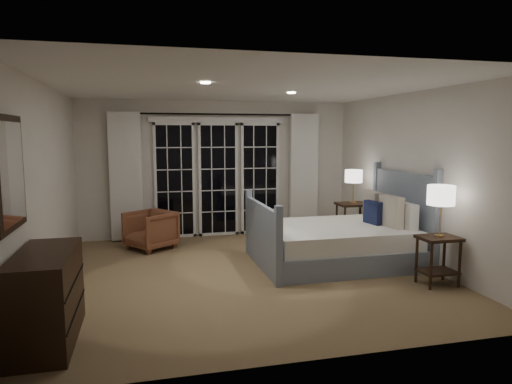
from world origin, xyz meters
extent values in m
plane|color=#90714D|center=(0.00, 0.00, 0.00)|extent=(5.00, 5.00, 0.00)
plane|color=white|center=(0.00, 0.00, 2.50)|extent=(5.00, 5.00, 0.00)
cube|color=silver|center=(-2.50, 0.00, 1.25)|extent=(0.02, 5.00, 2.50)
cube|color=silver|center=(2.50, 0.00, 1.25)|extent=(0.02, 5.00, 2.50)
cube|color=silver|center=(0.00, 2.50, 1.25)|extent=(5.00, 0.02, 2.50)
cube|color=silver|center=(0.00, -2.50, 1.25)|extent=(5.00, 0.02, 2.50)
cube|color=black|center=(-0.80, 2.47, 1.05)|extent=(0.66, 0.02, 2.02)
cube|color=black|center=(0.00, 2.47, 1.05)|extent=(0.66, 0.02, 2.02)
cube|color=black|center=(0.80, 2.47, 1.05)|extent=(0.66, 0.02, 2.02)
cube|color=white|center=(0.00, 2.46, 2.15)|extent=(2.50, 0.04, 0.10)
cylinder|color=black|center=(0.00, 2.40, 2.25)|extent=(3.50, 0.03, 0.03)
cube|color=white|center=(-1.65, 2.38, 1.15)|extent=(0.55, 0.10, 2.25)
cube|color=white|center=(1.65, 2.38, 1.15)|extent=(0.55, 0.10, 2.25)
cylinder|color=white|center=(0.80, 0.60, 2.49)|extent=(0.12, 0.12, 0.01)
cylinder|color=white|center=(-0.60, -0.40, 2.49)|extent=(0.12, 0.12, 0.01)
cube|color=gray|center=(1.35, 0.19, 0.15)|extent=(2.09, 1.63, 0.31)
cube|color=white|center=(1.35, 0.19, 0.43)|extent=(2.03, 1.57, 0.25)
cube|color=gray|center=(2.45, 0.19, 0.66)|extent=(0.06, 1.63, 1.32)
cube|color=gray|center=(0.25, 0.19, 0.46)|extent=(0.06, 1.63, 0.92)
cube|color=white|center=(2.25, -0.13, 0.74)|extent=(0.14, 0.60, 0.36)
cube|color=white|center=(2.25, 0.51, 0.74)|extent=(0.14, 0.60, 0.36)
cube|color=beige|center=(2.09, -0.09, 0.78)|extent=(0.16, 0.46, 0.45)
cube|color=beige|center=(2.09, 0.47, 0.78)|extent=(0.16, 0.46, 0.45)
cube|color=#161D3E|center=(1.95, 0.19, 0.73)|extent=(0.15, 0.35, 0.34)
cube|color=black|center=(2.21, -1.04, 0.60)|extent=(0.48, 0.38, 0.04)
cube|color=black|center=(2.21, -1.04, 0.17)|extent=(0.44, 0.34, 0.03)
cylinder|color=black|center=(2.01, -1.19, 0.30)|extent=(0.04, 0.04, 0.59)
cylinder|color=black|center=(2.41, -1.19, 0.30)|extent=(0.04, 0.04, 0.59)
cylinder|color=black|center=(2.01, -0.89, 0.30)|extent=(0.04, 0.04, 0.59)
cylinder|color=black|center=(2.41, -0.89, 0.30)|extent=(0.04, 0.04, 0.59)
cube|color=black|center=(2.19, 1.33, 0.68)|extent=(0.54, 0.43, 0.04)
cube|color=black|center=(2.19, 1.33, 0.19)|extent=(0.49, 0.39, 0.03)
cylinder|color=black|center=(1.96, 1.16, 0.33)|extent=(0.04, 0.04, 0.67)
cylinder|color=black|center=(2.41, 1.16, 0.33)|extent=(0.04, 0.04, 0.67)
cylinder|color=black|center=(1.96, 1.50, 0.33)|extent=(0.04, 0.04, 0.67)
cylinder|color=black|center=(2.41, 1.50, 0.33)|extent=(0.04, 0.04, 0.67)
cylinder|color=tan|center=(2.21, -1.04, 0.63)|extent=(0.12, 0.12, 0.02)
cylinder|color=tan|center=(2.21, -1.04, 0.83)|extent=(0.02, 0.02, 0.38)
cylinder|color=white|center=(2.21, -1.04, 1.14)|extent=(0.33, 0.33, 0.24)
cylinder|color=tan|center=(2.19, 1.33, 0.71)|extent=(0.12, 0.12, 0.02)
cylinder|color=tan|center=(2.19, 1.33, 0.89)|extent=(0.02, 0.02, 0.34)
cylinder|color=white|center=(2.19, 1.33, 1.17)|extent=(0.30, 0.30, 0.22)
imported|color=brown|center=(-1.26, 1.70, 0.32)|extent=(0.96, 0.96, 0.63)
cube|color=black|center=(-2.23, -1.58, 0.42)|extent=(0.49, 1.18, 0.83)
cube|color=black|center=(-1.98, -1.58, 0.27)|extent=(0.01, 1.16, 0.01)
cube|color=black|center=(-1.98, -1.58, 0.55)|extent=(0.01, 1.16, 0.01)
cube|color=black|center=(-2.47, -1.58, 1.55)|extent=(0.04, 0.85, 1.00)
cube|color=white|center=(-2.44, -1.58, 1.55)|extent=(0.01, 0.73, 0.88)
camera|label=1|loc=(-1.34, -5.89, 1.88)|focal=32.00mm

